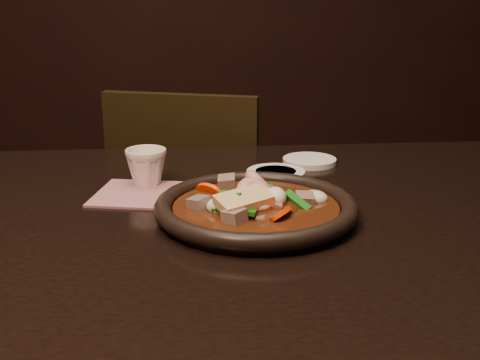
{
  "coord_description": "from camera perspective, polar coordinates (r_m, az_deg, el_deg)",
  "views": [
    {
      "loc": [
        0.11,
        -0.85,
        1.08
      ],
      "look_at": [
        0.18,
        0.03,
        0.8
      ],
      "focal_mm": 45.0,
      "sensor_mm": 36.0,
      "label": 1
    }
  ],
  "objects": [
    {
      "name": "napkin",
      "position": [
        1.03,
        -9.49,
        -1.31
      ],
      "size": [
        0.17,
        0.17,
        0.0
      ],
      "primitive_type": "cube",
      "rotation": [
        0.0,
        0.0,
        -0.2
      ],
      "color": "#9B5F69",
      "rests_on": "table"
    },
    {
      "name": "table",
      "position": [
        0.95,
        -11.05,
        -8.19
      ],
      "size": [
        1.6,
        0.9,
        0.75
      ],
      "color": "black",
      "rests_on": "floor"
    },
    {
      "name": "tea_cup",
      "position": [
        1.07,
        -8.86,
        1.3
      ],
      "size": [
        0.08,
        0.08,
        0.07
      ],
      "primitive_type": "imported",
      "rotation": [
        0.0,
        0.0,
        0.15
      ],
      "color": "white",
      "rests_on": "table"
    },
    {
      "name": "saucer_right",
      "position": [
        1.22,
        6.6,
        1.81
      ],
      "size": [
        0.11,
        0.11,
        0.01
      ],
      "primitive_type": "cylinder",
      "color": "white",
      "rests_on": "table"
    },
    {
      "name": "plate",
      "position": [
        0.91,
        1.52,
        -2.71
      ],
      "size": [
        0.31,
        0.31,
        0.03
      ],
      "color": "black",
      "rests_on": "table"
    },
    {
      "name": "soy_dish",
      "position": [
        1.11,
        3.41,
        0.51
      ],
      "size": [
        0.11,
        0.11,
        0.02
      ],
      "primitive_type": "cylinder",
      "color": "white",
      "rests_on": "table"
    },
    {
      "name": "stirfry",
      "position": [
        0.91,
        1.6,
        -2.29
      ],
      "size": [
        0.22,
        0.18,
        0.06
      ],
      "color": "#3A190A",
      "rests_on": "plate"
    },
    {
      "name": "chair",
      "position": [
        1.65,
        -4.16,
        -4.66
      ],
      "size": [
        0.51,
        0.51,
        0.85
      ],
      "rotation": [
        0.0,
        0.0,
        2.83
      ],
      "color": "black",
      "rests_on": "floor"
    }
  ]
}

